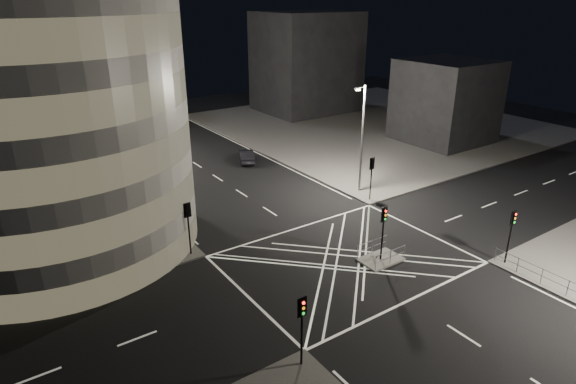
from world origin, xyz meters
TOP-DOWN VIEW (x-y plane):
  - ground at (0.00, 0.00)m, footprint 120.00×120.00m
  - sidewalk_far_right at (29.00, 27.00)m, footprint 42.00×42.00m
  - central_island at (2.00, -1.50)m, footprint 3.00×2.00m
  - building_right_far at (26.00, 40.00)m, footprint 14.00×12.00m
  - building_right_near at (30.00, 16.00)m, footprint 10.00×10.00m
  - building_far_end at (-4.00, 58.00)m, footprint 18.00×8.00m
  - tree_a at (-10.50, 9.00)m, footprint 4.98×4.98m
  - tree_b at (-10.50, 15.00)m, footprint 3.94×3.94m
  - tree_c at (-10.50, 21.00)m, footprint 4.15×4.15m
  - tree_d at (-10.50, 27.00)m, footprint 4.44×4.44m
  - tree_e at (-10.50, 33.00)m, footprint 3.66×3.66m
  - traffic_signal_fl at (-8.80, 6.80)m, footprint 0.55×0.22m
  - traffic_signal_nl at (-8.80, -6.80)m, footprint 0.55×0.22m
  - traffic_signal_fr at (8.80, 6.80)m, footprint 0.55×0.22m
  - traffic_signal_nr at (8.80, -6.80)m, footprint 0.55×0.22m
  - traffic_signal_island at (2.00, -1.50)m, footprint 0.55×0.22m
  - street_lamp_left_near at (-9.44, 12.00)m, footprint 1.25×0.25m
  - street_lamp_left_far at (-9.44, 30.00)m, footprint 1.25×0.25m
  - street_lamp_right_far at (9.44, 9.00)m, footprint 1.25×0.25m
  - railing_island_south at (2.00, -2.40)m, footprint 2.80×0.06m
  - railing_island_north at (2.00, -0.60)m, footprint 2.80×0.06m
  - sedan at (5.03, 22.81)m, footprint 3.16×4.58m

SIDE VIEW (x-z plane):
  - ground at x=0.00m, z-range 0.00..0.00m
  - sidewalk_far_right at x=29.00m, z-range 0.00..0.15m
  - central_island at x=2.00m, z-range 0.00..0.15m
  - railing_island_south at x=2.00m, z-range 0.15..1.25m
  - railing_island_north at x=2.00m, z-range 0.15..1.25m
  - sedan at x=5.03m, z-range 0.00..1.43m
  - traffic_signal_fl at x=-8.80m, z-range 0.91..4.91m
  - traffic_signal_nl at x=-8.80m, z-range 0.91..4.91m
  - traffic_signal_fr at x=8.80m, z-range 0.91..4.91m
  - traffic_signal_nr at x=8.80m, z-range 0.91..4.91m
  - traffic_signal_island at x=2.00m, z-range 0.91..4.91m
  - tree_e at x=-10.50m, z-range 1.14..7.37m
  - tree_b at x=-10.50m, z-range 1.09..7.53m
  - tree_c at x=-10.50m, z-range 1.09..7.77m
  - tree_a at x=-10.50m, z-range 0.89..8.12m
  - tree_d at x=-10.50m, z-range 1.34..8.85m
  - building_right_near at x=30.00m, z-range 0.15..10.15m
  - street_lamp_left_near at x=-9.44m, z-range 0.54..10.54m
  - street_lamp_left_far at x=-9.44m, z-range 0.54..10.54m
  - street_lamp_right_far at x=9.44m, z-range 0.54..10.54m
  - building_right_far at x=26.00m, z-range 0.15..15.15m
  - building_far_end at x=-4.00m, z-range 0.00..18.00m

